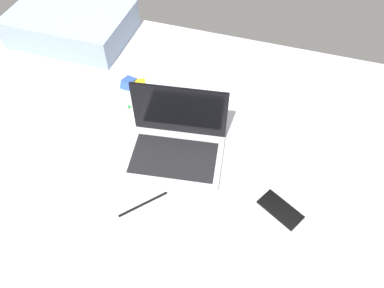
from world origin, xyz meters
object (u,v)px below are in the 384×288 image
(laptop, at_px, (176,143))
(snack_cup, at_px, (135,96))
(cell_phone, at_px, (280,210))
(pillow, at_px, (71,24))

(laptop, relative_size, snack_cup, 2.44)
(snack_cup, distance_m, cell_phone, 0.68)
(cell_phone, relative_size, pillow, 0.27)
(cell_phone, bearing_deg, snack_cup, 94.36)
(snack_cup, height_order, pillow, snack_cup)
(pillow, bearing_deg, cell_phone, -30.55)
(laptop, relative_size, cell_phone, 2.57)
(laptop, bearing_deg, cell_phone, -26.15)
(cell_phone, bearing_deg, pillow, 88.78)
(cell_phone, distance_m, pillow, 1.25)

